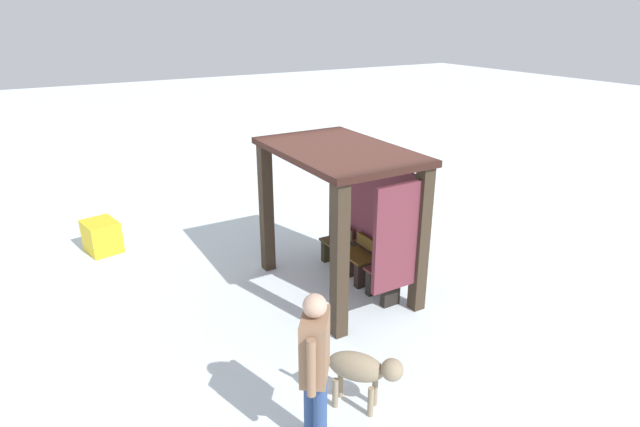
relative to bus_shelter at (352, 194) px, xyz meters
name	(u,v)px	position (x,y,z in m)	size (l,w,h in m)	color
ground_plane	(337,286)	(-0.10, -0.20, -1.64)	(60.00, 60.00, 0.00)	white
bus_shelter	(352,194)	(0.00, 0.00, 0.00)	(2.68, 1.73, 2.39)	#382C20
bench_left_inside	(337,250)	(-0.81, 0.24, -1.35)	(0.61, 0.37, 0.73)	#453821
bench_center_inside	(359,264)	(-0.10, 0.23, -1.33)	(0.61, 0.41, 0.77)	#563C14
bench_right_inside	(383,281)	(0.61, 0.23, -1.33)	(0.61, 0.35, 0.76)	#542624
person_walking	(315,359)	(2.66, -2.19, -0.56)	(0.58, 0.49, 1.82)	#8E694E
dog	(362,369)	(2.46, -1.46, -1.10)	(0.81, 0.72, 0.75)	gray
grit_bin	(102,236)	(-3.57, -3.37, -1.34)	(0.70, 0.56, 0.60)	yellow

